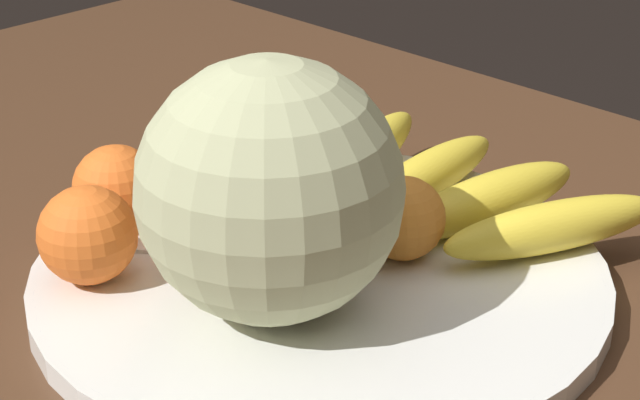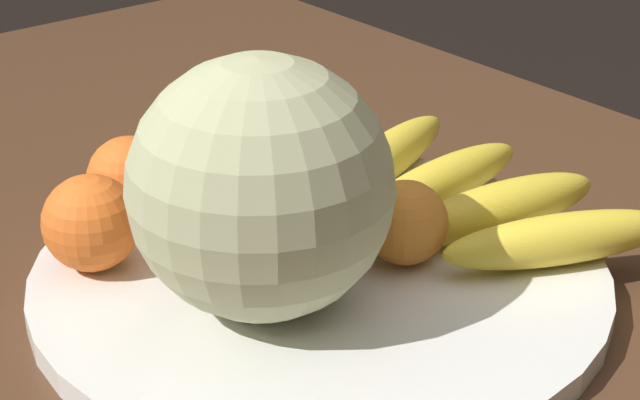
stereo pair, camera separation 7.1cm
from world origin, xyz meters
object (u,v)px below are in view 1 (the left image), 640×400
Objects in this scene: produce_tag at (181,241)px; orange_back_left at (403,218)px; melon at (270,190)px; orange_mid_center at (88,235)px; banana_bunch at (418,178)px; orange_front_right at (116,188)px; fruit_bowl at (320,275)px; orange_front_left at (239,185)px.

orange_back_left is at bearing 0.53° from produce_tag.
melon is 2.50× the size of orange_mid_center.
banana_bunch is 5.15× the size of orange_mid_center.
orange_mid_center reaches higher than produce_tag.
fruit_bowl is at bearing 23.29° from orange_front_right.
melon is at bearing -98.77° from orange_back_left.
banana_bunch is at bearing 99.38° from melon.
melon reaches higher than orange_back_left.
melon is 2.90× the size of orange_front_left.
banana_bunch reaches higher than produce_tag.
banana_bunch is 0.23m from orange_front_right.
melon is at bearing 1.18° from orange_front_right.
banana_bunch is at bearing 57.44° from orange_front_left.
melon is 0.12m from orange_back_left.
banana_bunch is 5.42× the size of orange_front_right.
orange_front_right is 1.08× the size of orange_back_left.
orange_mid_center reaches higher than banana_bunch.
orange_mid_center is (-0.11, -0.06, -0.05)m from melon.
orange_back_left is (0.13, 0.17, -0.00)m from orange_mid_center.
banana_bunch is (-0.03, 0.18, -0.06)m from melon.
orange_front_left is at bearing 86.52° from orange_mid_center.
banana_bunch is 0.09m from orange_back_left.
orange_mid_center is at bearing -151.52° from melon.
melon is at bearing 28.48° from orange_mid_center.
orange_front_right is 0.62× the size of produce_tag.
fruit_bowl is 6.91× the size of orange_front_left.
orange_back_left reaches higher than produce_tag.
orange_mid_center is (-0.08, -0.24, 0.01)m from banana_bunch.
orange_back_left is 0.16m from produce_tag.
orange_front_right is at bearing 129.66° from orange_mid_center.
melon reaches higher than produce_tag.
orange_back_left is at bearing 81.23° from melon.
orange_back_left is (0.02, 0.11, -0.05)m from melon.
orange_front_left is at bearing 175.55° from fruit_bowl.
orange_front_left is at bearing 143.05° from banana_bunch.
fruit_bowl is at bearing -4.45° from orange_front_left.
orange_mid_center is 0.21m from orange_back_left.
orange_front_right is at bearing 140.68° from banana_bunch.
banana_bunch is at bearing 97.11° from fruit_bowl.
melon is 0.14m from produce_tag.
orange_front_right is 0.06m from produce_tag.
fruit_bowl is 0.07m from orange_back_left.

